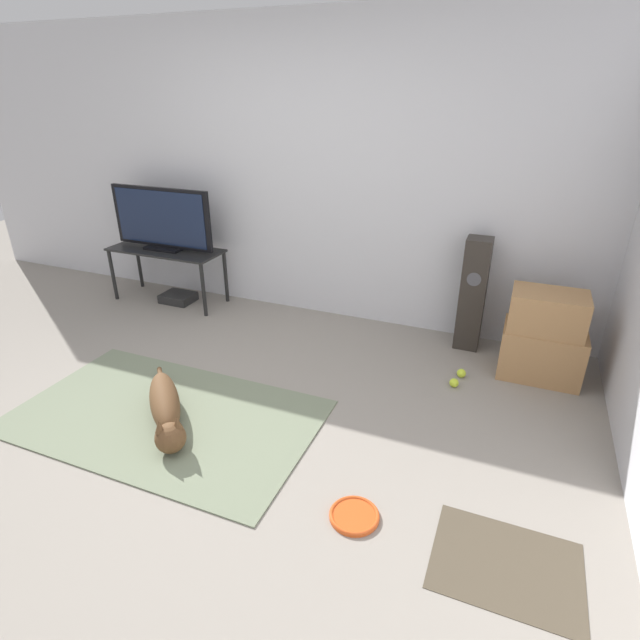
{
  "coord_description": "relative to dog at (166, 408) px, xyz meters",
  "views": [
    {
      "loc": [
        1.83,
        -2.02,
        1.98
      ],
      "look_at": [
        0.59,
        0.99,
        0.45
      ],
      "focal_mm": 28.0,
      "sensor_mm": 36.0,
      "label": 1
    }
  ],
  "objects": [
    {
      "name": "ground_plane",
      "position": [
        0.09,
        -0.05,
        -0.12
      ],
      "size": [
        12.0,
        12.0,
        0.0
      ],
      "primitive_type": "plane",
      "color": "gray"
    },
    {
      "name": "wall_back",
      "position": [
        0.09,
        2.05,
        1.16
      ],
      "size": [
        8.0,
        0.06,
        2.55
      ],
      "color": "silver",
      "rests_on": "ground_plane"
    },
    {
      "name": "area_rug",
      "position": [
        -0.06,
        0.05,
        -0.11
      ],
      "size": [
        1.99,
        1.18,
        0.01
      ],
      "color": "slate",
      "rests_on": "ground_plane"
    },
    {
      "name": "dog",
      "position": [
        0.0,
        0.0,
        0.0
      ],
      "size": [
        0.74,
        0.79,
        0.24
      ],
      "color": "brown",
      "rests_on": "area_rug"
    },
    {
      "name": "frisbee",
      "position": [
        1.37,
        -0.28,
        -0.11
      ],
      "size": [
        0.26,
        0.26,
        0.03
      ],
      "color": "#DB511E",
      "rests_on": "ground_plane"
    },
    {
      "name": "cardboard_box_lower",
      "position": [
        2.21,
        1.55,
        0.07
      ],
      "size": [
        0.57,
        0.39,
        0.38
      ],
      "color": "#A87A4C",
      "rests_on": "ground_plane"
    },
    {
      "name": "cardboard_box_upper",
      "position": [
        2.19,
        1.54,
        0.41
      ],
      "size": [
        0.51,
        0.35,
        0.29
      ],
      "color": "#A87A4C",
      "rests_on": "cardboard_box_lower"
    },
    {
      "name": "floor_speaker",
      "position": [
        1.65,
        1.83,
        0.35
      ],
      "size": [
        0.2,
        0.2,
        0.93
      ],
      "color": "#2D2823",
      "rests_on": "ground_plane"
    },
    {
      "name": "tv_stand",
      "position": [
        -1.27,
        1.7,
        0.35
      ],
      "size": [
        1.14,
        0.44,
        0.54
      ],
      "color": "black",
      "rests_on": "ground_plane"
    },
    {
      "name": "tv",
      "position": [
        -1.27,
        1.7,
        0.71
      ],
      "size": [
        1.08,
        0.2,
        0.59
      ],
      "color": "black",
      "rests_on": "tv_stand"
    },
    {
      "name": "tennis_ball_by_boxes",
      "position": [
        1.68,
        1.3,
        -0.08
      ],
      "size": [
        0.07,
        0.07,
        0.07
      ],
      "color": "#C6E033",
      "rests_on": "ground_plane"
    },
    {
      "name": "tennis_ball_near_speaker",
      "position": [
        1.65,
        1.14,
        -0.08
      ],
      "size": [
        0.07,
        0.07,
        0.07
      ],
      "color": "#C6E033",
      "rests_on": "ground_plane"
    },
    {
      "name": "game_console",
      "position": [
        -1.18,
        1.69,
        -0.08
      ],
      "size": [
        0.31,
        0.25,
        0.08
      ],
      "color": "black",
      "rests_on": "ground_plane"
    },
    {
      "name": "door_mat",
      "position": [
        2.11,
        -0.29,
        -0.11
      ],
      "size": [
        0.66,
        0.51,
        0.01
      ],
      "color": "#4C4233",
      "rests_on": "ground_plane"
    }
  ]
}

